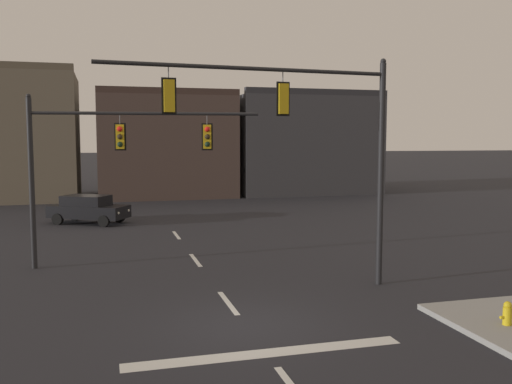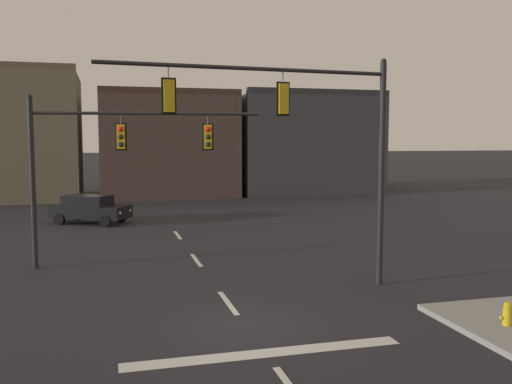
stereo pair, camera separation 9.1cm
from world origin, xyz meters
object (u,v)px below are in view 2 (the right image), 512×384
signal_mast_near_side (308,129)px  signal_mast_far_side (103,152)px  fire_hydrant (507,318)px  car_lot_nearside (90,208)px

signal_mast_near_side → signal_mast_far_side: (-6.12, 5.19, -0.76)m
signal_mast_far_side → fire_hydrant: bearing=-45.9°
signal_mast_near_side → car_lot_nearside: signal_mast_near_side is taller
car_lot_nearside → fire_hydrant: 23.86m
signal_mast_near_side → signal_mast_far_side: 8.06m
signal_mast_far_side → car_lot_nearside: 11.96m
car_lot_nearside → signal_mast_far_side: bearing=-85.5°
signal_mast_near_side → car_lot_nearside: size_ratio=1.92×
signal_mast_near_side → fire_hydrant: 7.61m
signal_mast_near_side → signal_mast_far_side: size_ratio=1.08×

